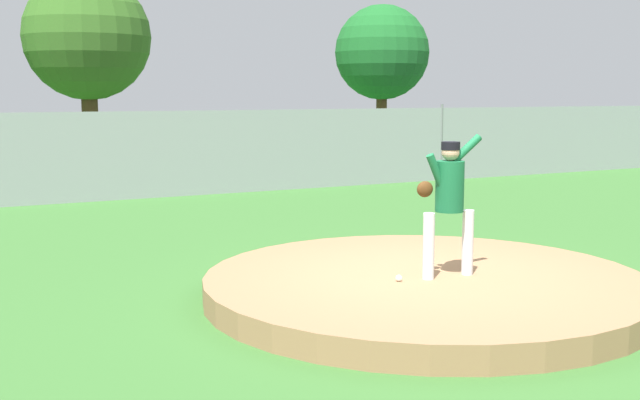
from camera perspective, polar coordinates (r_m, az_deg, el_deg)
The scene contains 10 objects.
ground_plane at distance 14.42m, azimuth -6.10°, elevation -1.62°, with size 80.00×80.00×0.00m, color #386B2D.
asphalt_strip at distance 22.50m, azimuth -13.92°, elevation 1.59°, with size 44.00×7.00×0.01m, color #2B2B2D.
pitchers_mound at distance 9.16m, azimuth 7.61°, elevation -6.25°, with size 5.08×5.08×0.28m, color #99704C.
pitcher_youth at distance 8.90m, azimuth 9.32°, elevation 0.40°, with size 0.81×0.32×1.61m.
baseball at distance 8.78m, azimuth 5.75°, elevation -5.67°, with size 0.07×0.07×0.07m, color white.
chainlink_fence at distance 18.07m, azimuth -10.73°, elevation 3.30°, with size 37.28×0.07×2.05m.
parked_car_burgundy at distance 27.37m, azimuth 8.50°, elevation 4.43°, with size 2.03×4.45×1.62m.
traffic_cone_orange at distance 21.00m, azimuth -3.09°, elevation 2.09°, with size 0.40×0.40×0.55m.
tree_tall_centre at distance 30.24m, azimuth -16.56°, elevation 11.24°, with size 4.58×4.58×6.64m.
tree_bushy_near at distance 33.60m, azimuth 4.53°, elevation 10.60°, with size 3.96×3.96×6.00m.
Camera 1 is at (-5.09, -7.29, 2.36)m, focal length 44.07 mm.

